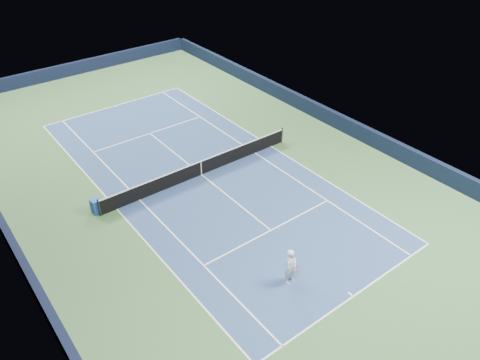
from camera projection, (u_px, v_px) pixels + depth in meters
ground at (201, 175)px, 27.99m from camera, size 40.00×40.00×0.00m
wall_far at (75, 68)px, 40.62m from camera, size 22.00×0.35×1.10m
wall_right at (329, 116)px, 33.09m from camera, size 0.35×40.00×1.10m
wall_left at (11, 242)px, 22.26m from camera, size 0.35×40.00×1.10m
court_surface at (201, 175)px, 27.99m from camera, size 10.97×23.77×0.01m
baseline_far at (115, 106)px, 35.75m from camera, size 10.97×0.08×0.00m
baseline_near at (353, 296)px, 20.23m from camera, size 10.97×0.08×0.00m
sideline_doubles_right at (271, 146)px, 30.73m from camera, size 0.08×23.77×0.00m
sideline_doubles_left at (117, 209)px, 25.24m from camera, size 0.08×23.77×0.00m
sideline_singles_right at (255, 153)px, 30.05m from camera, size 0.08×23.77×0.00m
sideline_singles_left at (140, 200)px, 25.93m from camera, size 0.08×23.77×0.00m
service_line_far at (150, 133)px, 32.17m from camera, size 8.23×0.08×0.00m
service_line_near at (271, 230)px, 23.81m from camera, size 8.23×0.08×0.00m
center_service_line at (201, 175)px, 27.99m from camera, size 0.08×12.80×0.00m
center_mark_far at (116, 106)px, 35.65m from camera, size 0.08×0.30×0.00m
center_mark_near at (351, 294)px, 20.32m from camera, size 0.08×0.30×0.00m
tennis_net at (201, 168)px, 27.71m from camera, size 12.90×0.10×1.07m
sponsor_cube at (97, 206)px, 24.80m from camera, size 0.61×0.54×0.84m
tennis_player at (291, 266)px, 20.43m from camera, size 0.87×1.34×2.33m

